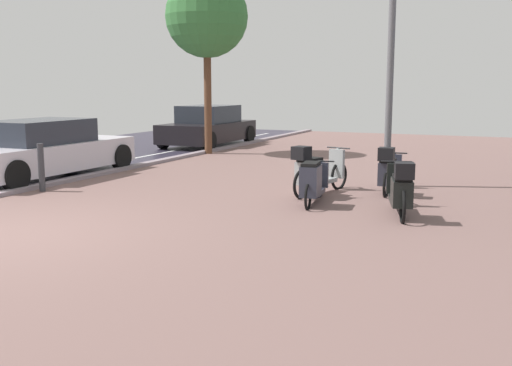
% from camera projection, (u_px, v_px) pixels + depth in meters
% --- Properties ---
extents(ground, '(21.00, 40.00, 0.13)m').
position_uv_depth(ground, '(85.00, 249.00, 7.65)').
color(ground, '#2E293A').
extents(scooter_near, '(0.76, 1.82, 0.99)m').
position_uv_depth(scooter_near, '(316.00, 171.00, 11.23)').
color(scooter_near, black).
rests_on(scooter_near, ground).
extents(scooter_mid, '(0.52, 1.65, 0.95)m').
position_uv_depth(scooter_mid, '(389.00, 171.00, 11.37)').
color(scooter_mid, black).
rests_on(scooter_mid, ground).
extents(scooter_far, '(0.79, 1.81, 0.95)m').
position_uv_depth(scooter_far, '(400.00, 190.00, 9.37)').
color(scooter_far, black).
rests_on(scooter_far, ground).
extents(scooter_extra, '(0.58, 1.66, 0.79)m').
position_uv_depth(scooter_extra, '(313.00, 182.00, 10.30)').
color(scooter_extra, black).
rests_on(scooter_extra, ground).
extents(parked_car_near, '(1.85, 4.43, 1.30)m').
position_uv_depth(parked_car_near, '(44.00, 150.00, 13.42)').
color(parked_car_near, silver).
rests_on(parked_car_near, ground).
extents(parked_car_far, '(1.94, 4.05, 1.38)m').
position_uv_depth(parked_car_far, '(208.00, 127.00, 20.53)').
color(parked_car_far, black).
rests_on(parked_car_far, ground).
extents(lamp_post, '(0.20, 0.52, 5.29)m').
position_uv_depth(lamp_post, '(391.00, 39.00, 11.83)').
color(lamp_post, slate).
rests_on(lamp_post, ground).
extents(street_tree, '(2.45, 2.45, 5.31)m').
position_uv_depth(street_tree, '(207.00, 17.00, 17.52)').
color(street_tree, brown).
rests_on(street_tree, ground).
extents(bollard_far, '(0.12, 0.12, 0.95)m').
position_uv_depth(bollard_far, '(41.00, 167.00, 11.59)').
color(bollard_far, '#38383D').
rests_on(bollard_far, ground).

